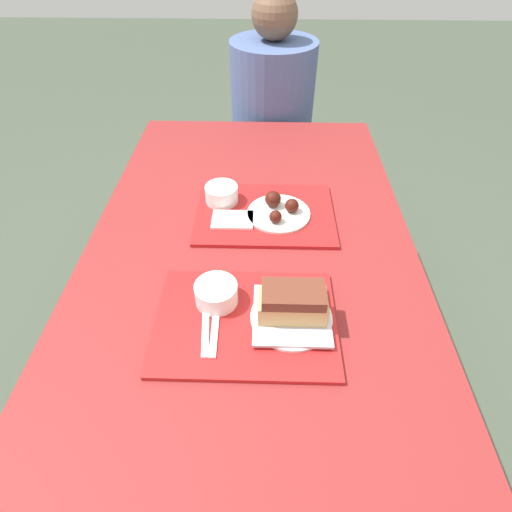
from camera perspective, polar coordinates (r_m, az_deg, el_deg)
ground_plane at (r=1.67m, az=-0.72°, el=-20.29°), size 12.00×12.00×0.00m
picnic_table at (r=1.13m, az=-1.00°, el=-5.36°), size 0.95×1.85×0.73m
picnic_bench_far at (r=2.20m, az=0.30°, el=12.56°), size 0.90×0.28×0.44m
tray_near at (r=0.96m, az=-1.69°, el=-9.28°), size 0.43×0.31×0.01m
tray_far at (r=1.26m, az=1.33°, el=6.05°), size 0.43×0.31×0.01m
bowl_coleslaw_near at (r=0.97m, az=-5.70°, el=-5.22°), size 0.10×0.10×0.05m
brisket_sandwich_plate at (r=0.93m, az=5.19°, el=-7.34°), size 0.19×0.19×0.10m
plastic_fork_near at (r=0.95m, az=-7.21°, el=-9.87°), size 0.03×0.17×0.00m
plastic_knife_near at (r=0.94m, az=-5.87°, el=-9.92°), size 0.02×0.17×0.00m
bowl_coleslaw_far at (r=1.29m, az=-4.95°, el=8.95°), size 0.10×0.10×0.05m
wings_plate_far at (r=1.24m, az=3.29°, el=6.68°), size 0.20×0.20×0.06m
napkin_far at (r=1.22m, az=-3.36°, el=5.20°), size 0.13×0.09×0.01m
person_seated_across at (r=2.03m, az=2.35°, el=21.62°), size 0.39×0.39×0.75m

